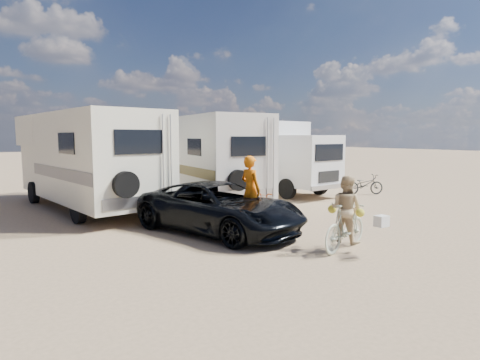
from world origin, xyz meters
TOP-DOWN VIEW (x-y plane):
  - ground at (0.00, 0.00)m, footprint 140.00×140.00m
  - rv_main at (0.03, 6.58)m, footprint 3.09×7.87m
  - rv_left at (-4.56, 7.05)m, footprint 3.78×8.55m
  - box_truck at (3.78, 6.80)m, footprint 3.07×6.91m
  - dark_suv at (-2.43, 1.11)m, footprint 3.64×5.42m
  - bike_man at (-1.53, 0.91)m, footprint 2.00×0.91m
  - bike_woman at (-0.87, -2.01)m, footprint 1.90×0.97m
  - rider_man at (-1.53, 0.91)m, footprint 0.54×0.75m
  - rider_woman at (-0.87, -2.01)m, footprint 0.77×0.88m
  - bike_parked at (6.77, 3.82)m, footprint 1.85×1.28m
  - cooler at (-1.85, 2.09)m, footprint 0.61×0.52m
  - crate at (0.96, 2.80)m, footprint 0.54×0.54m

SIDE VIEW (x-z plane):
  - ground at x=0.00m, z-range 0.00..0.00m
  - crate at x=0.96m, z-range 0.00..0.34m
  - cooler at x=-1.85m, z-range 0.00..0.42m
  - bike_parked at x=6.77m, z-range 0.00..0.92m
  - bike_man at x=-1.53m, z-range 0.00..1.01m
  - bike_woman at x=-0.87m, z-range 0.00..1.10m
  - dark_suv at x=-2.43m, z-range 0.00..1.38m
  - rider_woman at x=-0.87m, z-range 0.00..1.56m
  - rider_man at x=-1.53m, z-range 0.00..1.92m
  - box_truck at x=3.78m, z-range 0.00..3.30m
  - rv_main at x=0.03m, z-range 0.00..3.41m
  - rv_left at x=-4.56m, z-range 0.00..3.44m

